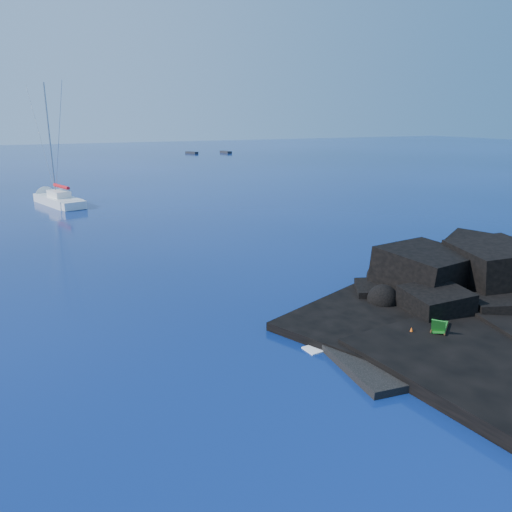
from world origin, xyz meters
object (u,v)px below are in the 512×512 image
at_px(deck_chair, 440,323).
at_px(distant_boat_a, 192,154).
at_px(sailboat, 58,205).
at_px(marker_cone, 411,332).
at_px(distant_boat_b, 226,153).
at_px(sunbather, 419,334).

relative_size(deck_chair, distant_boat_a, 0.41).
distance_m(sailboat, deck_chair, 51.81).
bearing_deg(sailboat, marker_cone, -92.62).
relative_size(deck_chair, distant_boat_b, 0.37).
distance_m(marker_cone, distant_boat_b, 130.01).
bearing_deg(sunbather, deck_chair, 0.25).
height_order(sailboat, sunbather, sailboat).
height_order(sailboat, marker_cone, sailboat).
distance_m(marker_cone, distant_boat_a, 129.83).
height_order(sunbather, distant_boat_b, sunbather).
height_order(sunbather, marker_cone, marker_cone).
bearing_deg(sailboat, distant_boat_b, 38.12).
relative_size(sailboat, distant_boat_a, 3.42).
xyz_separation_m(deck_chair, distant_boat_b, (39.00, 123.90, -0.95)).
xyz_separation_m(marker_cone, distant_boat_b, (40.47, 123.55, -0.60)).
distance_m(sunbather, marker_cone, 0.37).
bearing_deg(sunbather, marker_cone, 149.72).
distance_m(sailboat, sunbather, 51.37).
bearing_deg(distant_boat_b, marker_cone, -116.69).
xyz_separation_m(sailboat, marker_cone, (12.19, -49.61, 0.60)).
bearing_deg(sailboat, deck_chair, -91.13).
relative_size(marker_cone, distant_boat_a, 0.11).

